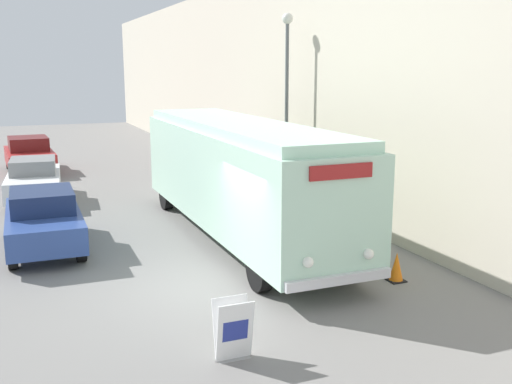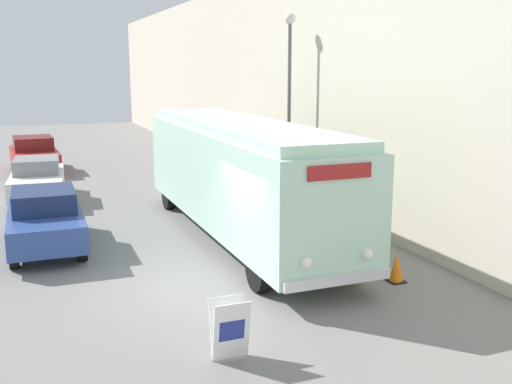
% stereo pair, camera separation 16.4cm
% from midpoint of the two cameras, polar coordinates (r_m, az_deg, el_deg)
% --- Properties ---
extents(ground_plane, '(80.00, 80.00, 0.00)m').
position_cam_midpoint_polar(ground_plane, '(12.92, -4.30, -9.12)').
color(ground_plane, slate).
extents(building_wall_right, '(0.30, 60.00, 8.09)m').
position_cam_midpoint_polar(building_wall_right, '(23.45, 1.68, 10.44)').
color(building_wall_right, beige).
rests_on(building_wall_right, ground_plane).
extents(vintage_bus, '(2.42, 10.93, 3.19)m').
position_cam_midpoint_polar(vintage_bus, '(16.24, -1.25, 1.84)').
color(vintage_bus, black).
rests_on(vintage_bus, ground_plane).
extents(sign_board, '(0.60, 0.38, 1.01)m').
position_cam_midpoint_polar(sign_board, '(9.81, -2.01, -13.03)').
color(sign_board, gray).
rests_on(sign_board, ground_plane).
extents(streetlamp, '(0.36, 0.36, 6.32)m').
position_cam_midpoint_polar(streetlamp, '(19.96, 3.44, 10.35)').
color(streetlamp, '#595E60').
rests_on(streetlamp, ground_plane).
extents(parked_car_near, '(1.86, 4.13, 1.54)m').
position_cam_midpoint_polar(parked_car_near, '(16.27, -19.16, -2.45)').
color(parked_car_near, black).
rests_on(parked_car_near, ground_plane).
extents(parked_car_mid, '(2.04, 4.17, 1.50)m').
position_cam_midpoint_polar(parked_car_mid, '(22.25, -19.90, 1.13)').
color(parked_car_mid, black).
rests_on(parked_car_mid, ground_plane).
extents(parked_car_far, '(2.10, 4.32, 1.57)m').
position_cam_midpoint_polar(parked_car_far, '(28.55, -20.23, 3.38)').
color(parked_car_far, black).
rests_on(parked_car_far, ground_plane).
extents(traffic_cone, '(0.36, 0.36, 0.66)m').
position_cam_midpoint_polar(traffic_cone, '(13.52, 13.57, -7.02)').
color(traffic_cone, black).
rests_on(traffic_cone, ground_plane).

